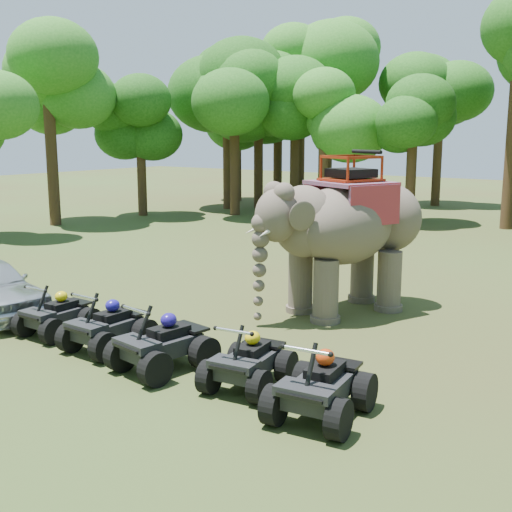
# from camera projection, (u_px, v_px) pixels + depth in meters

# --- Properties ---
(ground) EXTENTS (110.00, 110.00, 0.00)m
(ground) POSITION_uv_depth(u_px,v_px,m) (223.00, 354.00, 13.39)
(ground) COLOR #47381E
(ground) RESTS_ON ground
(elephant) EXTENTS (3.90, 5.32, 4.09)m
(elephant) POSITION_uv_depth(u_px,v_px,m) (346.00, 233.00, 16.25)
(elephant) COLOR brown
(elephant) RESTS_ON ground
(atv_0) EXTENTS (1.22, 1.65, 1.21)m
(atv_0) POSITION_uv_depth(u_px,v_px,m) (57.00, 309.00, 14.60)
(atv_0) COLOR black
(atv_0) RESTS_ON ground
(atv_1) EXTENTS (1.31, 1.78, 1.31)m
(atv_1) POSITION_uv_depth(u_px,v_px,m) (107.00, 320.00, 13.56)
(atv_1) COLOR black
(atv_1) RESTS_ON ground
(atv_2) EXTENTS (1.60, 2.03, 1.37)m
(atv_2) POSITION_uv_depth(u_px,v_px,m) (162.00, 336.00, 12.37)
(atv_2) COLOR black
(atv_2) RESTS_ON ground
(atv_3) EXTENTS (1.46, 1.85, 1.26)m
(atv_3) POSITION_uv_depth(u_px,v_px,m) (249.00, 354.00, 11.53)
(atv_3) COLOR black
(atv_3) RESTS_ON ground
(atv_4) EXTENTS (1.56, 1.99, 1.36)m
(atv_4) POSITION_uv_depth(u_px,v_px,m) (321.00, 377.00, 10.30)
(atv_4) COLOR black
(atv_4) RESTS_ON ground
(tree_22) EXTENTS (5.99, 5.99, 8.56)m
(tree_22) POSITION_uv_depth(u_px,v_px,m) (51.00, 138.00, 31.31)
(tree_22) COLOR #195114
(tree_22) RESTS_ON ground
(tree_23) EXTENTS (4.70, 4.70, 6.71)m
(tree_23) POSITION_uv_depth(u_px,v_px,m) (141.00, 155.00, 35.22)
(tree_23) COLOR #195114
(tree_23) RESTS_ON ground
(tree_24) EXTENTS (5.89, 5.89, 8.41)m
(tree_24) POSITION_uv_depth(u_px,v_px,m) (234.00, 139.00, 35.34)
(tree_24) COLOR #195114
(tree_24) RESTS_ON ground
(tree_25) EXTENTS (5.05, 5.05, 7.21)m
(tree_25) POSITION_uv_depth(u_px,v_px,m) (323.00, 151.00, 33.22)
(tree_25) COLOR #195114
(tree_25) RESTS_ON ground
(tree_26) EXTENTS (4.90, 4.90, 7.00)m
(tree_26) POSITION_uv_depth(u_px,v_px,m) (412.00, 154.00, 31.73)
(tree_26) COLOR #195114
(tree_26) RESTS_ON ground
(tree_27) EXTENTS (6.01, 6.01, 8.59)m
(tree_27) POSITION_uv_depth(u_px,v_px,m) (278.00, 137.00, 40.89)
(tree_27) COLOR #195114
(tree_27) RESTS_ON ground
(tree_29) EXTENTS (7.58, 7.58, 10.83)m
(tree_29) POSITION_uv_depth(u_px,v_px,m) (328.00, 118.00, 39.08)
(tree_29) COLOR #195114
(tree_29) RESTS_ON ground
(tree_30) EXTENTS (5.89, 5.89, 8.41)m
(tree_30) POSITION_uv_depth(u_px,v_px,m) (438.00, 138.00, 39.86)
(tree_30) COLOR #195114
(tree_30) RESTS_ON ground
(tree_33) EXTENTS (5.89, 5.89, 8.42)m
(tree_33) POSITION_uv_depth(u_px,v_px,m) (258.00, 138.00, 38.50)
(tree_33) COLOR #195114
(tree_33) RESTS_ON ground
(tree_34) EXTENTS (5.22, 5.22, 7.46)m
(tree_34) POSITION_uv_depth(u_px,v_px,m) (295.00, 147.00, 36.84)
(tree_34) COLOR #195114
(tree_34) RESTS_ON ground
(tree_36) EXTENTS (6.25, 6.25, 8.93)m
(tree_36) POSITION_uv_depth(u_px,v_px,m) (227.00, 134.00, 38.20)
(tree_36) COLOR #195114
(tree_36) RESTS_ON ground
(tree_37) EXTENTS (6.04, 6.04, 8.62)m
(tree_37) POSITION_uv_depth(u_px,v_px,m) (301.00, 136.00, 44.71)
(tree_37) COLOR #195114
(tree_37) RESTS_ON ground
(tree_39) EXTENTS (5.17, 5.17, 7.39)m
(tree_39) POSITION_uv_depth(u_px,v_px,m) (237.00, 146.00, 42.82)
(tree_39) COLOR #195114
(tree_39) RESTS_ON ground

